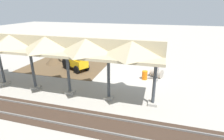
# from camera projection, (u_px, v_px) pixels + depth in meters

# --- Properties ---
(ground_plane) EXTENTS (120.00, 120.00, 0.00)m
(ground_plane) POSITION_uv_depth(u_px,v_px,m) (134.00, 78.00, 18.48)
(ground_plane) COLOR #9E998E
(dirt_work_zone) EXTENTS (9.90, 7.00, 0.01)m
(dirt_work_zone) POSITION_uv_depth(u_px,v_px,m) (65.00, 66.00, 22.01)
(dirt_work_zone) COLOR brown
(dirt_work_zone) RESTS_ON ground
(platform_canopy) EXTENTS (22.31, 3.20, 4.90)m
(platform_canopy) POSITION_uv_depth(u_px,v_px,m) (28.00, 44.00, 14.69)
(platform_canopy) COLOR #9E998E
(platform_canopy) RESTS_ON ground
(rail_tracks) EXTENTS (60.00, 2.58, 0.15)m
(rail_tracks) POSITION_uv_depth(u_px,v_px,m) (113.00, 126.00, 10.94)
(rail_tracks) COLOR slate
(rail_tracks) RESTS_ON ground
(stop_sign) EXTENTS (0.71, 0.34, 2.25)m
(stop_sign) POSITION_uv_depth(u_px,v_px,m) (159.00, 66.00, 17.05)
(stop_sign) COLOR gray
(stop_sign) RESTS_ON ground
(backhoe) EXTENTS (4.93, 3.49, 2.82)m
(backhoe) POSITION_uv_depth(u_px,v_px,m) (75.00, 59.00, 20.49)
(backhoe) COLOR #EAB214
(backhoe) RESTS_ON ground
(dirt_mound) EXTENTS (4.58, 4.58, 2.35)m
(dirt_mound) POSITION_uv_depth(u_px,v_px,m) (55.00, 63.00, 23.18)
(dirt_mound) COLOR brown
(dirt_mound) RESTS_ON ground
(concrete_pipe) EXTENTS (1.45, 1.32, 0.90)m
(concrete_pipe) POSITION_uv_depth(u_px,v_px,m) (156.00, 73.00, 18.59)
(concrete_pipe) COLOR #9E9384
(concrete_pipe) RESTS_ON ground
(traffic_barrel) EXTENTS (0.56, 0.56, 0.90)m
(traffic_barrel) POSITION_uv_depth(u_px,v_px,m) (145.00, 75.00, 17.96)
(traffic_barrel) COLOR orange
(traffic_barrel) RESTS_ON ground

